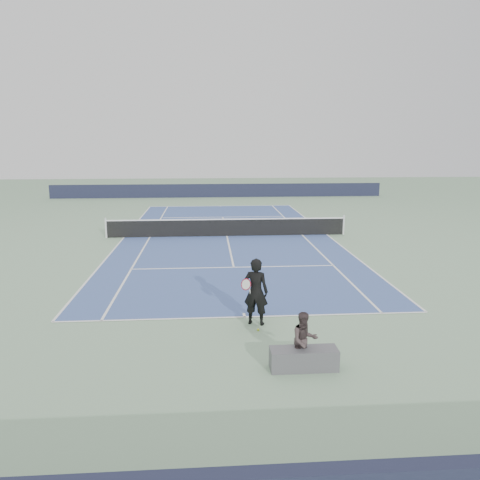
{
  "coord_description": "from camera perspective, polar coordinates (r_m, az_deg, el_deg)",
  "views": [
    {
      "loc": [
        -1.05,
        -24.71,
        5.05
      ],
      "look_at": [
        0.27,
        -6.19,
        1.1
      ],
      "focal_mm": 35.0,
      "sensor_mm": 36.0,
      "label": 1
    }
  ],
  "objects": [
    {
      "name": "spectator_bench",
      "position": [
        10.84,
        7.81,
        -13.03
      ],
      "size": [
        1.58,
        0.74,
        1.34
      ],
      "color": "#4F4E53",
      "rests_on": "ground"
    },
    {
      "name": "ground",
      "position": [
        25.24,
        -1.61,
        0.47
      ],
      "size": [
        80.0,
        80.0,
        0.0
      ],
      "primitive_type": "plane",
      "color": "gray"
    },
    {
      "name": "tennis_net",
      "position": [
        25.15,
        -1.62,
        1.59
      ],
      "size": [
        12.9,
        0.1,
        1.07
      ],
      "color": "silver",
      "rests_on": "ground"
    },
    {
      "name": "tennis_player",
      "position": [
        13.05,
        1.94,
        -6.29
      ],
      "size": [
        0.87,
        0.72,
        1.9
      ],
      "color": "black",
      "rests_on": "ground"
    },
    {
      "name": "court_surface",
      "position": [
        25.24,
        -1.61,
        0.48
      ],
      "size": [
        10.97,
        23.77,
        0.01
      ],
      "primitive_type": "cube",
      "color": "#3C538E",
      "rests_on": "ground"
    },
    {
      "name": "windscreen_far",
      "position": [
        42.84,
        -2.66,
        6.04
      ],
      "size": [
        30.0,
        0.25,
        1.2
      ],
      "primitive_type": "cube",
      "color": "black",
      "rests_on": "ground"
    },
    {
      "name": "tennis_ball",
      "position": [
        12.91,
        2.23,
        -10.87
      ],
      "size": [
        0.07,
        0.07,
        0.07
      ],
      "primitive_type": "sphere",
      "color": "#CEDC2D",
      "rests_on": "ground"
    }
  ]
}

